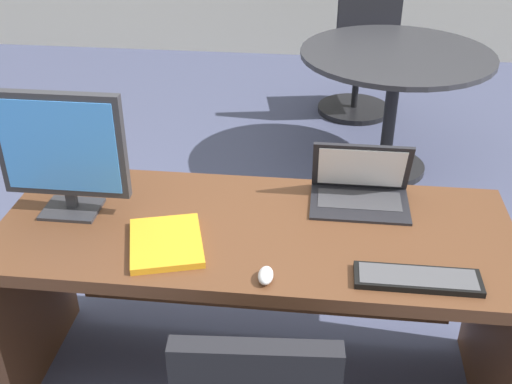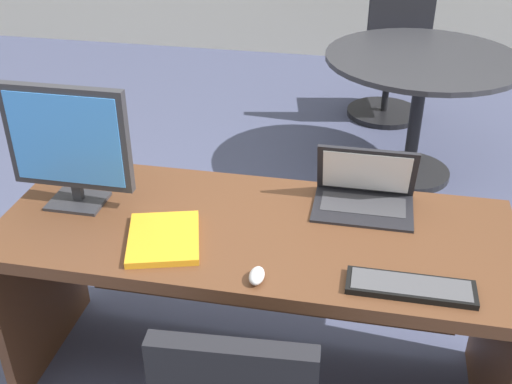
% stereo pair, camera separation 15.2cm
% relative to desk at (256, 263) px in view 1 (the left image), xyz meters
% --- Properties ---
extents(ground, '(12.00, 12.00, 0.00)m').
position_rel_desk_xyz_m(ground, '(0.00, 1.46, -0.55)').
color(ground, '#474C6B').
extents(desk, '(1.79, 0.72, 0.74)m').
position_rel_desk_xyz_m(desk, '(0.00, 0.00, 0.00)').
color(desk, '#56331E').
rests_on(desk, ground).
extents(monitor, '(0.45, 0.16, 0.45)m').
position_rel_desk_xyz_m(monitor, '(-0.67, -0.01, 0.44)').
color(monitor, '#2D2D33').
rests_on(monitor, desk).
extents(laptop, '(0.36, 0.25, 0.23)m').
position_rel_desk_xyz_m(laptop, '(0.36, 0.19, 0.26)').
color(laptop, black).
rests_on(laptop, desk).
extents(keyboard, '(0.38, 0.12, 0.02)m').
position_rel_desk_xyz_m(keyboard, '(0.53, -0.28, 0.20)').
color(keyboard, black).
rests_on(keyboard, desk).
extents(mouse, '(0.05, 0.08, 0.04)m').
position_rel_desk_xyz_m(mouse, '(0.07, -0.33, 0.21)').
color(mouse, silver).
rests_on(mouse, desk).
extents(desk_lamp, '(0.12, 0.14, 0.34)m').
position_rel_desk_xyz_m(desk_lamp, '(-0.73, 0.20, 0.43)').
color(desk_lamp, '#2D2D33').
rests_on(desk_lamp, desk).
extents(book, '(0.31, 0.35, 0.02)m').
position_rel_desk_xyz_m(book, '(-0.28, -0.19, 0.20)').
color(book, orange).
rests_on(book, desk).
extents(meeting_table, '(1.15, 1.15, 0.79)m').
position_rel_desk_xyz_m(meeting_table, '(0.63, 1.82, 0.04)').
color(meeting_table, black).
rests_on(meeting_table, ground).
extents(meeting_chair_near, '(0.56, 0.56, 0.96)m').
position_rel_desk_xyz_m(meeting_chair_near, '(0.47, 2.69, -0.16)').
color(meeting_chair_near, black).
rests_on(meeting_chair_near, ground).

